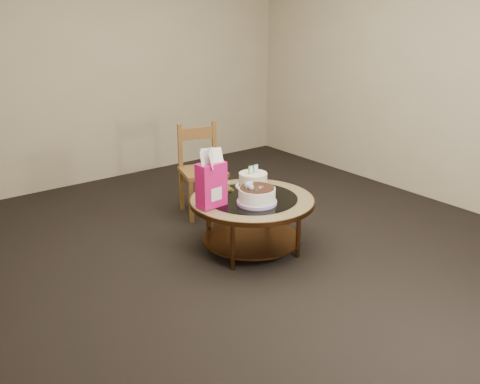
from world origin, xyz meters
TOP-DOWN VIEW (x-y plane):
  - ground at (0.00, 0.00)m, footprint 5.00×5.00m
  - room_walls at (0.00, 0.00)m, footprint 4.52×5.02m
  - coffee_table at (0.00, -0.00)m, footprint 1.02×1.02m
  - decorated_cake at (-0.05, -0.12)m, footprint 0.32×0.32m
  - cream_cake at (0.17, 0.21)m, footprint 0.30×0.30m
  - gift_bag at (-0.36, 0.05)m, footprint 0.23×0.18m
  - pillar_candle at (-0.07, 0.26)m, footprint 0.11×0.11m
  - dining_chair at (0.13, 0.93)m, footprint 0.50×0.50m

SIDE VIEW (x-z plane):
  - ground at x=0.00m, z-range 0.00..0.00m
  - coffee_table at x=0.00m, z-range 0.15..0.61m
  - dining_chair at x=0.13m, z-range 0.01..0.87m
  - pillar_candle at x=-0.07m, z-range 0.44..0.52m
  - cream_cake at x=0.17m, z-range 0.42..0.61m
  - decorated_cake at x=-0.05m, z-range 0.43..0.61m
  - gift_bag at x=-0.36m, z-range 0.46..0.91m
  - room_walls at x=0.00m, z-range 0.24..2.85m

